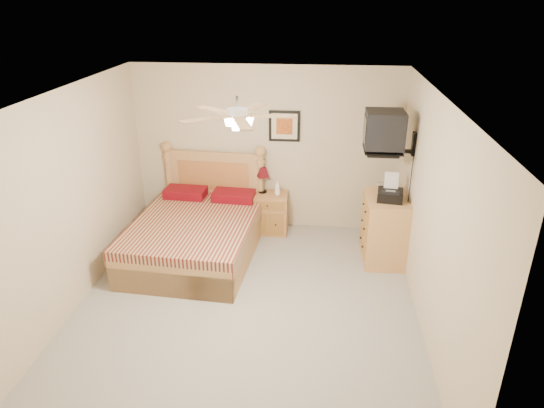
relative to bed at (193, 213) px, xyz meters
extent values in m
plane|color=gray|center=(0.88, -1.12, -0.67)|extent=(4.50, 4.50, 0.00)
cube|color=white|center=(0.88, -1.12, 1.83)|extent=(4.00, 4.50, 0.04)
cube|color=#C7B492|center=(0.88, 1.13, 0.58)|extent=(4.00, 0.04, 2.50)
cube|color=#C7B492|center=(0.88, -3.37, 0.58)|extent=(4.00, 0.04, 2.50)
cube|color=#C7B492|center=(-1.12, -1.12, 0.58)|extent=(0.04, 4.50, 2.50)
cube|color=#C7B492|center=(2.88, -1.12, 0.58)|extent=(0.04, 4.50, 2.50)
cube|color=#B26E39|center=(0.94, 0.88, -0.36)|extent=(0.58, 0.44, 0.62)
imported|color=white|center=(1.07, 0.88, 0.06)|extent=(0.10, 0.10, 0.22)
cube|color=black|center=(1.15, 1.11, 0.95)|extent=(0.46, 0.04, 0.46)
cube|color=#C77D4A|center=(2.61, 0.20, -0.21)|extent=(0.57, 0.80, 0.93)
imported|color=beige|center=(2.53, 0.51, 0.27)|extent=(0.24, 0.30, 0.03)
imported|color=gray|center=(2.54, 0.53, 0.29)|extent=(0.28, 0.32, 0.02)
camera|label=1|loc=(1.67, -5.84, 2.79)|focal=32.00mm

